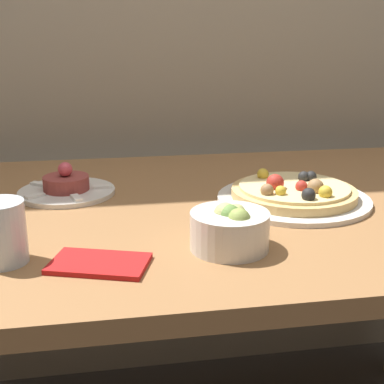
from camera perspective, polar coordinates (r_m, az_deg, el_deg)
dining_table at (r=1.13m, az=4.70°, el=-5.35°), size 1.40×0.85×0.74m
pizza_plate at (r=1.10m, az=10.79°, el=-0.20°), size 0.31×0.31×0.06m
tartare_plate at (r=1.16m, az=-13.24°, el=0.45°), size 0.20×0.20×0.07m
small_bowl at (r=0.85m, az=4.08°, el=-3.85°), size 0.13×0.13×0.08m
drinking_glass at (r=0.85m, az=-19.75°, el=-4.09°), size 0.08×0.08×0.10m
napkin at (r=0.81m, az=-9.87°, el=-7.53°), size 0.16×0.13×0.01m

